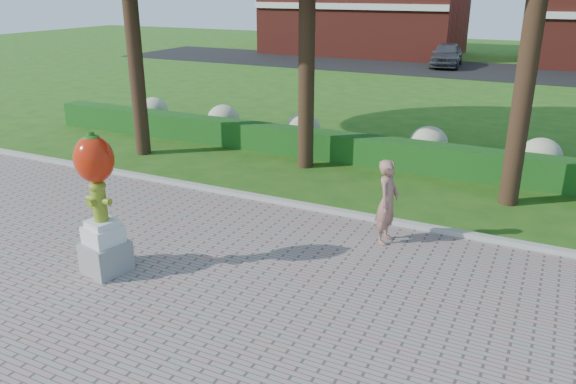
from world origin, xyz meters
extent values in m
plane|color=#235715|center=(0.00, 0.00, 0.00)|extent=(100.00, 100.00, 0.00)
cube|color=#ADADA5|center=(0.00, 3.00, 0.07)|extent=(40.00, 0.18, 0.15)
cube|color=#184D16|center=(0.00, 7.00, 0.40)|extent=(24.00, 0.70, 0.80)
ellipsoid|color=beige|center=(-9.00, 8.00, 0.55)|extent=(1.10, 1.10, 0.99)
ellipsoid|color=beige|center=(-6.00, 8.00, 0.55)|extent=(1.10, 1.10, 0.99)
ellipsoid|color=beige|center=(-3.00, 8.00, 0.55)|extent=(1.10, 1.10, 0.99)
ellipsoid|color=beige|center=(1.00, 8.00, 0.55)|extent=(1.10, 1.10, 0.99)
ellipsoid|color=beige|center=(4.00, 8.00, 0.55)|extent=(1.10, 1.10, 0.99)
cube|color=black|center=(0.00, 28.00, 0.01)|extent=(50.00, 8.00, 0.02)
cube|color=maroon|center=(-10.00, 34.00, 3.50)|extent=(14.00, 8.00, 7.00)
cylinder|color=black|center=(-7.00, 5.00, 3.36)|extent=(0.44, 0.44, 6.72)
cylinder|color=black|center=(-2.00, 6.00, 3.08)|extent=(0.44, 0.44, 6.16)
cylinder|color=black|center=(3.50, 5.50, 3.64)|extent=(0.44, 0.44, 7.28)
cube|color=gray|center=(-2.55, -1.32, 0.32)|extent=(0.83, 0.83, 0.56)
cube|color=silver|center=(-2.55, -1.32, 0.76)|extent=(0.67, 0.67, 0.31)
cube|color=silver|center=(-2.55, -1.32, 0.97)|extent=(0.54, 0.54, 0.11)
cylinder|color=olive|center=(-2.55, -1.32, 1.34)|extent=(0.25, 0.25, 0.63)
ellipsoid|color=olive|center=(-2.55, -1.32, 1.65)|extent=(0.29, 0.29, 0.20)
cylinder|color=olive|center=(-2.73, -1.32, 1.40)|extent=(0.13, 0.12, 0.12)
cylinder|color=olive|center=(-2.37, -1.32, 1.40)|extent=(0.13, 0.12, 0.12)
cylinder|color=olive|center=(-2.55, -1.48, 1.40)|extent=(0.13, 0.13, 0.13)
cylinder|color=olive|center=(-2.55, -1.32, 1.74)|extent=(0.09, 0.09, 0.06)
ellipsoid|color=red|center=(-2.55, -1.32, 2.13)|extent=(0.70, 0.63, 0.81)
ellipsoid|color=red|center=(-2.75, -1.32, 2.11)|extent=(0.34, 0.34, 0.52)
ellipsoid|color=red|center=(-2.35, -1.32, 2.11)|extent=(0.34, 0.34, 0.52)
cylinder|color=#225D15|center=(-2.55, -1.32, 2.53)|extent=(0.11, 0.11, 0.13)
ellipsoid|color=#225D15|center=(-2.55, -1.32, 2.50)|extent=(0.27, 0.27, 0.09)
imported|color=#A16C5C|center=(1.54, 2.08, 0.89)|extent=(0.43, 0.63, 1.69)
imported|color=#43454B|center=(-2.69, 28.83, 0.77)|extent=(2.24, 4.56, 1.50)
camera|label=1|loc=(4.31, -7.90, 4.84)|focal=35.00mm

